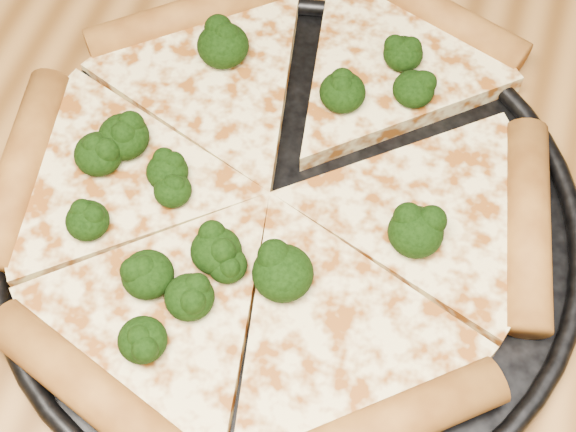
% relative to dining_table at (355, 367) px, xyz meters
% --- Properties ---
extents(dining_table, '(1.20, 0.90, 0.75)m').
position_rel_dining_table_xyz_m(dining_table, '(0.00, 0.00, 0.00)').
color(dining_table, '#9B6830').
rests_on(dining_table, ground).
extents(pizza_pan, '(0.39, 0.39, 0.02)m').
position_rel_dining_table_xyz_m(pizza_pan, '(-0.06, 0.05, 0.10)').
color(pizza_pan, black).
rests_on(pizza_pan, dining_table).
extents(pizza, '(0.38, 0.42, 0.03)m').
position_rel_dining_table_xyz_m(pizza, '(-0.08, 0.06, 0.11)').
color(pizza, '#FFE89C').
rests_on(pizza, pizza_pan).
extents(broccoli_florets, '(0.24, 0.28, 0.03)m').
position_rel_dining_table_xyz_m(broccoli_florets, '(-0.10, 0.05, 0.12)').
color(broccoli_florets, black).
rests_on(broccoli_florets, pizza).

